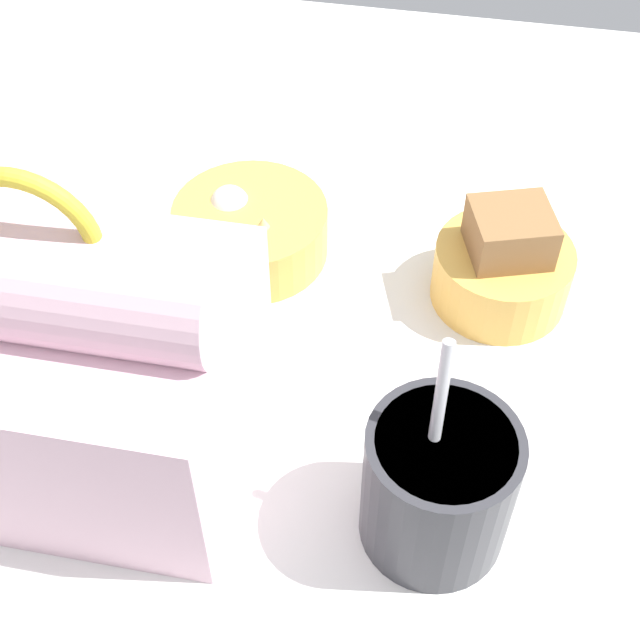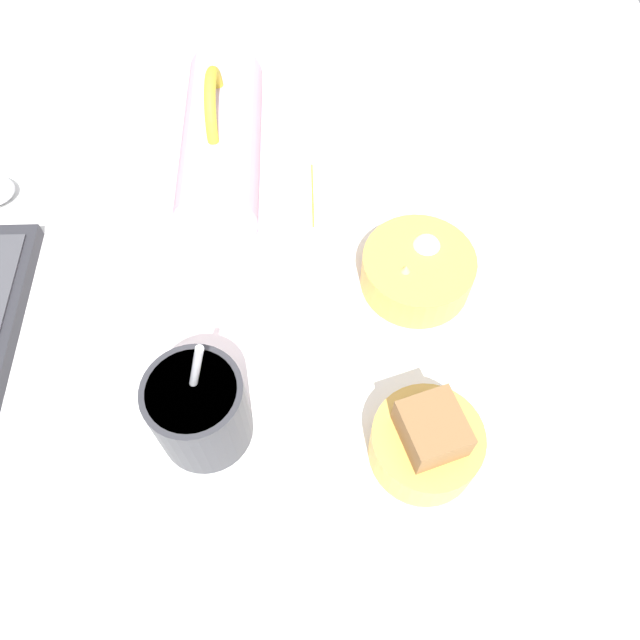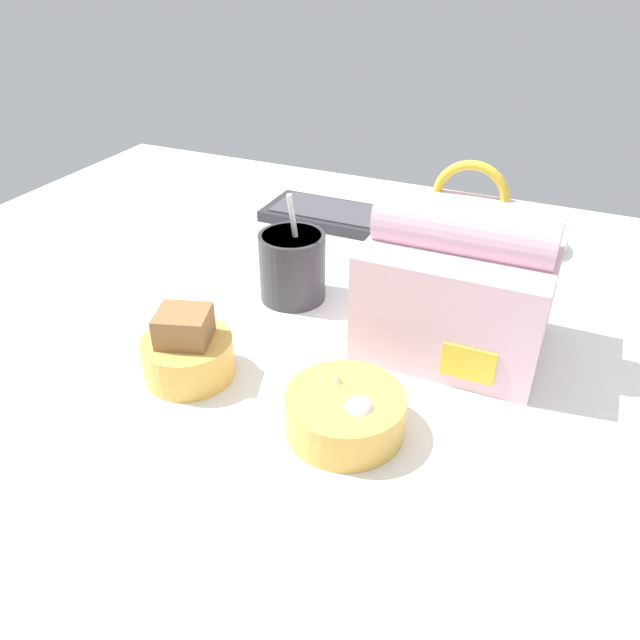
{
  "view_description": "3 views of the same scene",
  "coord_description": "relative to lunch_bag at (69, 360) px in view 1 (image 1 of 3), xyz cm",
  "views": [
    {
      "loc": [
        -4.93,
        33.95,
        51.29
      ],
      "look_at": [
        2.38,
        -4.93,
        7.0
      ],
      "focal_mm": 50.0,
      "sensor_mm": 36.0,
      "label": 1
    },
    {
      "loc": [
        -28.2,
        -4.11,
        59.28
      ],
      "look_at": [
        2.38,
        -4.93,
        7.0
      ],
      "focal_mm": 35.0,
      "sensor_mm": 36.0,
      "label": 2
    },
    {
      "loc": [
        26.92,
        -59.62,
        45.13
      ],
      "look_at": [
        2.38,
        -4.93,
        7.0
      ],
      "focal_mm": 35.0,
      "sensor_mm": 36.0,
      "label": 3
    }
  ],
  "objects": [
    {
      "name": "lunch_bag",
      "position": [
        0.0,
        0.0,
        0.0
      ],
      "size": [
        20.6,
        16.94,
        22.72
      ],
      "color": "beige",
      "rests_on": "desk_surface"
    },
    {
      "name": "bento_bowl_sandwich",
      "position": [
        -25.4,
        -18.19,
        -5.3
      ],
      "size": [
        10.16,
        10.16,
        8.28
      ],
      "color": "#EAB24C",
      "rests_on": "desk_surface"
    },
    {
      "name": "soup_cup",
      "position": [
        -22.46,
        2.22,
        -3.52
      ],
      "size": [
        8.84,
        8.84,
        15.5
      ],
      "color": "#333338",
      "rests_on": "desk_surface"
    },
    {
      "name": "desk_surface",
      "position": [
        -15.84,
        -3.95,
        -9.39
      ],
      "size": [
        140.0,
        110.0,
        2.0
      ],
      "color": "white",
      "rests_on": "ground"
    },
    {
      "name": "bento_bowl_snacks",
      "position": [
        -5.98,
        -19.47,
        -6.04
      ],
      "size": [
        12.02,
        12.02,
        5.37
      ],
      "color": "#EAB24C",
      "rests_on": "desk_surface"
    }
  ]
}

